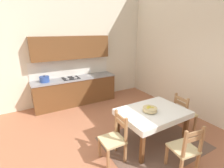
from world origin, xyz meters
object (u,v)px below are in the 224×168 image
object	(u,v)px
dining_chair_camera_side	(185,149)
fruit_bowl	(150,109)
dining_chair_tv_side	(114,139)
kitchen_cabinetry	(74,79)
dining_table	(152,115)
dining_chair_window_side	(184,113)

from	to	relation	value
dining_chair_camera_side	fruit_bowl	bearing A→B (deg)	90.86
dining_chair_tv_side	dining_chair_camera_side	bearing A→B (deg)	-43.09
kitchen_cabinetry	fruit_bowl	xyz separation A→B (m)	(0.71, -2.84, -0.04)
dining_chair_camera_side	fruit_bowl	world-z (taller)	dining_chair_camera_side
dining_table	dining_chair_tv_side	size ratio (longest dim) A/B	1.53
dining_chair_window_side	fruit_bowl	world-z (taller)	dining_chair_window_side
dining_chair_window_side	kitchen_cabinetry	bearing A→B (deg)	121.99
dining_table	kitchen_cabinetry	bearing A→B (deg)	105.78
kitchen_cabinetry	dining_chair_camera_side	size ratio (longest dim) A/B	2.87
dining_chair_window_side	dining_chair_tv_side	bearing A→B (deg)	-179.35
dining_chair_camera_side	kitchen_cabinetry	bearing A→B (deg)	100.87
dining_chair_camera_side	dining_chair_window_side	world-z (taller)	same
dining_table	dining_chair_window_side	distance (m)	1.02
dining_chair_window_side	fruit_bowl	xyz separation A→B (m)	(-1.09, 0.03, 0.37)
dining_chair_window_side	dining_table	bearing A→B (deg)	177.46
dining_chair_tv_side	fruit_bowl	distance (m)	0.97
dining_chair_camera_side	dining_chair_window_side	bearing A→B (deg)	38.96
dining_table	dining_chair_window_side	xyz separation A→B (m)	(1.00, -0.04, -0.19)
dining_chair_tv_side	dining_chair_window_side	bearing A→B (deg)	0.65
kitchen_cabinetry	dining_chair_camera_side	bearing A→B (deg)	-79.13
dining_chair_tv_side	dining_table	bearing A→B (deg)	3.87
fruit_bowl	dining_chair_tv_side	bearing A→B (deg)	-176.31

